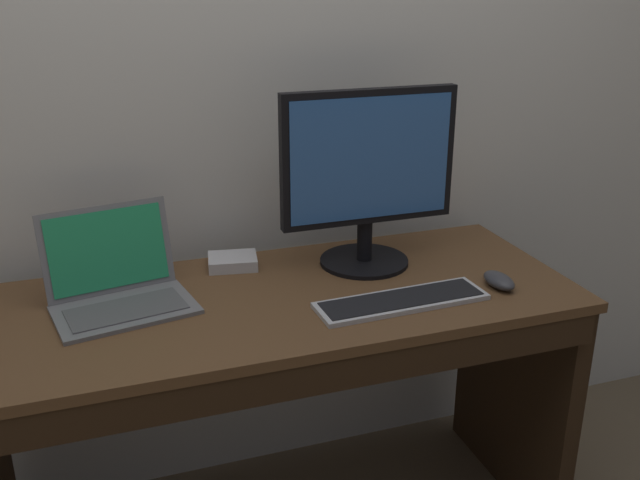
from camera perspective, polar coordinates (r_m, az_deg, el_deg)
name	(u,v)px	position (r m, az deg, el deg)	size (l,w,h in m)	color
desk	(280,382)	(1.97, -3.25, -11.31)	(1.58, 0.63, 0.79)	brown
laptop_space_gray	(118,285)	(1.85, -15.93, -3.51)	(0.37, 0.32, 0.23)	slate
external_monitor	(368,171)	(1.95, 3.91, 5.52)	(0.50, 0.26, 0.50)	black
wired_keyboard	(402,301)	(1.82, 6.58, -4.88)	(0.45, 0.14, 0.01)	#BCBCC1
computer_mouse	(499,280)	(1.95, 14.20, -3.17)	(0.06, 0.11, 0.04)	#38383D
external_drive_box	(233,262)	(2.04, -7.04, -1.73)	(0.14, 0.11, 0.03)	silver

